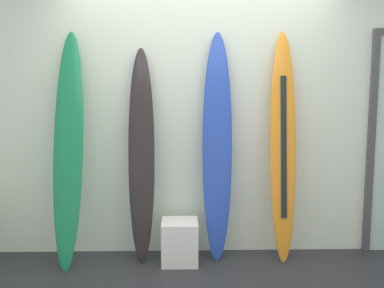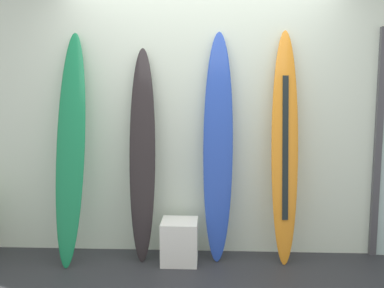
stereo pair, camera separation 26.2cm
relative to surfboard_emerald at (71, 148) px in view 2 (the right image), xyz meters
The scene contains 6 objects.
wall_back 1.27m from the surfboard_emerald, 17.68° to the left, with size 7.20×0.20×2.80m, color silver.
surfboard_emerald is the anchor object (origin of this frame).
surfboard_charcoal 0.64m from the surfboard_emerald, ahead, with size 0.24×0.32×1.93m.
surfboard_cobalt 1.32m from the surfboard_emerald, ahead, with size 0.28×0.29×2.07m.
surfboard_sunset 1.91m from the surfboard_emerald, ahead, with size 0.24×0.32×2.08m.
display_block_left 1.29m from the surfboard_emerald, ahead, with size 0.32×0.32×0.38m.
Camera 2 is at (0.09, -2.81, 1.57)m, focal length 40.29 mm.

